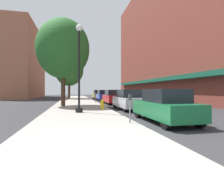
% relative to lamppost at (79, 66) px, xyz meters
% --- Properties ---
extents(ground_plane, '(90.00, 90.00, 0.00)m').
position_rel_lamppost_xyz_m(ground_plane, '(4.09, 10.07, -3.20)').
color(ground_plane, '#2D2D30').
extents(sidewalk_slab, '(4.80, 50.00, 0.12)m').
position_rel_lamppost_xyz_m(sidewalk_slab, '(0.09, 11.07, -3.14)').
color(sidewalk_slab, gray).
rests_on(sidewalk_slab, ground).
extents(building_right_brick, '(6.80, 40.00, 21.66)m').
position_rel_lamppost_xyz_m(building_right_brick, '(15.08, 14.07, 7.61)').
color(building_right_brick, brown).
rests_on(building_right_brick, ground).
extents(building_far_background, '(6.80, 18.00, 14.82)m').
position_rel_lamppost_xyz_m(building_far_background, '(-10.92, 29.07, 4.19)').
color(building_far_background, '#9E6047').
rests_on(building_far_background, ground).
extents(lamppost, '(0.48, 0.48, 5.90)m').
position_rel_lamppost_xyz_m(lamppost, '(0.00, 0.00, 0.00)').
color(lamppost, black).
rests_on(lamppost, sidewalk_slab).
extents(fire_hydrant, '(0.33, 0.26, 0.79)m').
position_rel_lamppost_xyz_m(fire_hydrant, '(1.79, 1.36, -2.68)').
color(fire_hydrant, gold).
rests_on(fire_hydrant, sidewalk_slab).
extents(parking_meter_near, '(0.14, 0.09, 1.31)m').
position_rel_lamppost_xyz_m(parking_meter_near, '(2.14, -4.42, -2.25)').
color(parking_meter_near, slate).
rests_on(parking_meter_near, sidewalk_slab).
extents(parking_meter_far, '(0.14, 0.09, 1.31)m').
position_rel_lamppost_xyz_m(parking_meter_far, '(2.14, 8.93, -2.25)').
color(parking_meter_far, slate).
rests_on(parking_meter_far, sidewalk_slab).
extents(tree_near, '(5.15, 5.15, 8.20)m').
position_rel_lamppost_xyz_m(tree_near, '(-1.17, 20.85, 2.15)').
color(tree_near, '#4C3823').
rests_on(tree_near, sidewalk_slab).
extents(tree_mid, '(4.97, 4.97, 8.30)m').
position_rel_lamppost_xyz_m(tree_mid, '(-1.34, 5.32, 2.34)').
color(tree_mid, '#422D1E').
rests_on(tree_mid, sidewalk_slab).
extents(car_green, '(1.80, 4.30, 1.66)m').
position_rel_lamppost_xyz_m(car_green, '(4.09, -3.96, -2.39)').
color(car_green, black).
rests_on(car_green, ground).
extents(car_silver, '(1.80, 4.30, 1.66)m').
position_rel_lamppost_xyz_m(car_silver, '(4.09, 1.87, -2.39)').
color(car_silver, black).
rests_on(car_silver, ground).
extents(car_red, '(1.80, 4.30, 1.66)m').
position_rel_lamppost_xyz_m(car_red, '(4.09, 7.96, -2.39)').
color(car_red, black).
rests_on(car_red, ground).
extents(car_blue, '(1.80, 4.30, 1.66)m').
position_rel_lamppost_xyz_m(car_blue, '(4.09, 14.71, -2.39)').
color(car_blue, black).
rests_on(car_blue, ground).
extents(car_yellow, '(1.80, 4.30, 1.66)m').
position_rel_lamppost_xyz_m(car_yellow, '(4.09, 20.78, -2.39)').
color(car_yellow, black).
rests_on(car_yellow, ground).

